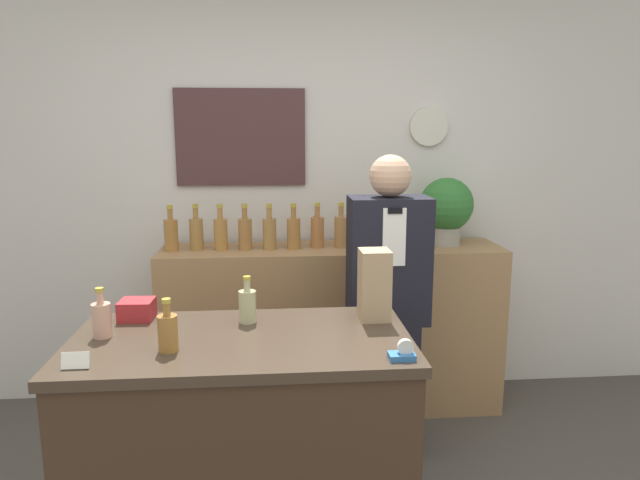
# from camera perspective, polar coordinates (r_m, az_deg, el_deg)

# --- Properties ---
(back_wall) EXTENTS (5.20, 0.09, 2.70)m
(back_wall) POSITION_cam_1_polar(r_m,az_deg,el_deg) (3.62, -2.37, 5.34)
(back_wall) COLOR silver
(back_wall) RESTS_ON ground_plane
(back_shelf) EXTENTS (2.04, 0.45, 1.02)m
(back_shelf) POSITION_cam_1_polar(r_m,az_deg,el_deg) (3.55, 1.20, -8.82)
(back_shelf) COLOR #9E754C
(back_shelf) RESTS_ON ground_plane
(display_counter) EXTENTS (1.29, 0.68, 0.94)m
(display_counter) POSITION_cam_1_polar(r_m,az_deg,el_deg) (2.42, -7.59, -20.05)
(display_counter) COLOR #382619
(display_counter) RESTS_ON ground_plane
(shopkeeper) EXTENTS (0.40, 0.25, 1.59)m
(shopkeeper) POSITION_cam_1_polar(r_m,az_deg,el_deg) (2.98, 6.73, -7.03)
(shopkeeper) COLOR black
(shopkeeper) RESTS_ON ground_plane
(potted_plant) EXTENTS (0.32, 0.32, 0.41)m
(potted_plant) POSITION_cam_1_polar(r_m,az_deg,el_deg) (3.54, 12.52, 3.20)
(potted_plant) COLOR #9E998E
(potted_plant) RESTS_ON back_shelf
(paper_bag) EXTENTS (0.12, 0.13, 0.29)m
(paper_bag) POSITION_cam_1_polar(r_m,az_deg,el_deg) (2.37, 5.46, -4.47)
(paper_bag) COLOR tan
(paper_bag) RESTS_ON display_counter
(tape_dispenser) EXTENTS (0.09, 0.06, 0.07)m
(tape_dispenser) POSITION_cam_1_polar(r_m,az_deg,el_deg) (2.01, 8.30, -11.13)
(tape_dispenser) COLOR #2D66A8
(tape_dispenser) RESTS_ON display_counter
(price_card_left) EXTENTS (0.09, 0.02, 0.06)m
(price_card_left) POSITION_cam_1_polar(r_m,az_deg,el_deg) (2.08, -23.27, -11.01)
(price_card_left) COLOR white
(price_card_left) RESTS_ON display_counter
(gift_box) EXTENTS (0.14, 0.13, 0.08)m
(gift_box) POSITION_cam_1_polar(r_m,az_deg,el_deg) (2.50, -17.84, -6.63)
(gift_box) COLOR maroon
(gift_box) RESTS_ON display_counter
(counter_bottle_0) EXTENTS (0.07, 0.07, 0.19)m
(counter_bottle_0) POSITION_cam_1_polar(r_m,az_deg,el_deg) (2.33, -21.00, -7.36)
(counter_bottle_0) COLOR tan
(counter_bottle_0) RESTS_ON display_counter
(counter_bottle_1) EXTENTS (0.07, 0.07, 0.19)m
(counter_bottle_1) POSITION_cam_1_polar(r_m,az_deg,el_deg) (2.12, -14.98, -8.83)
(counter_bottle_1) COLOR olive
(counter_bottle_1) RESTS_ON display_counter
(counter_bottle_2) EXTENTS (0.07, 0.07, 0.19)m
(counter_bottle_2) POSITION_cam_1_polar(r_m,az_deg,el_deg) (2.36, -7.26, -6.47)
(counter_bottle_2) COLOR tan
(counter_bottle_2) RESTS_ON display_counter
(shelf_bottle_0) EXTENTS (0.08, 0.08, 0.27)m
(shelf_bottle_0) POSITION_cam_1_polar(r_m,az_deg,el_deg) (3.41, -14.67, 0.61)
(shelf_bottle_0) COLOR #9C6832
(shelf_bottle_0) RESTS_ON back_shelf
(shelf_bottle_1) EXTENTS (0.08, 0.08, 0.27)m
(shelf_bottle_1) POSITION_cam_1_polar(r_m,az_deg,el_deg) (3.40, -12.26, 0.72)
(shelf_bottle_1) COLOR olive
(shelf_bottle_1) RESTS_ON back_shelf
(shelf_bottle_2) EXTENTS (0.08, 0.08, 0.27)m
(shelf_bottle_2) POSITION_cam_1_polar(r_m,az_deg,el_deg) (3.37, -9.91, 0.71)
(shelf_bottle_2) COLOR #A57238
(shelf_bottle_2) RESTS_ON back_shelf
(shelf_bottle_3) EXTENTS (0.08, 0.08, 0.27)m
(shelf_bottle_3) POSITION_cam_1_polar(r_m,az_deg,el_deg) (3.36, -7.50, 0.74)
(shelf_bottle_3) COLOR olive
(shelf_bottle_3) RESTS_ON back_shelf
(shelf_bottle_4) EXTENTS (0.08, 0.08, 0.27)m
(shelf_bottle_4) POSITION_cam_1_polar(r_m,az_deg,el_deg) (3.35, -5.08, 0.77)
(shelf_bottle_4) COLOR olive
(shelf_bottle_4) RESTS_ON back_shelf
(shelf_bottle_5) EXTENTS (0.08, 0.08, 0.27)m
(shelf_bottle_5) POSITION_cam_1_polar(r_m,az_deg,el_deg) (3.36, -2.65, 0.81)
(shelf_bottle_5) COLOR #9D6B36
(shelf_bottle_5) RESTS_ON back_shelf
(shelf_bottle_6) EXTENTS (0.08, 0.08, 0.27)m
(shelf_bottle_6) POSITION_cam_1_polar(r_m,az_deg,el_deg) (3.39, -0.27, 0.93)
(shelf_bottle_6) COLOR #A36738
(shelf_bottle_6) RESTS_ON back_shelf
(shelf_bottle_7) EXTENTS (0.08, 0.08, 0.27)m
(shelf_bottle_7) POSITION_cam_1_polar(r_m,az_deg,el_deg) (3.40, 2.11, 0.96)
(shelf_bottle_7) COLOR #9D6F3E
(shelf_bottle_7) RESTS_ON back_shelf
(shelf_bottle_8) EXTENTS (0.08, 0.08, 0.27)m
(shelf_bottle_8) POSITION_cam_1_polar(r_m,az_deg,el_deg) (3.43, 4.45, 1.02)
(shelf_bottle_8) COLOR olive
(shelf_bottle_8) RESTS_ON back_shelf
(shelf_bottle_9) EXTENTS (0.08, 0.08, 0.27)m
(shelf_bottle_9) POSITION_cam_1_polar(r_m,az_deg,el_deg) (3.44, 6.81, 1.01)
(shelf_bottle_9) COLOR #A06C3B
(shelf_bottle_9) RESTS_ON back_shelf
(shelf_bottle_10) EXTENTS (0.08, 0.08, 0.27)m
(shelf_bottle_10) POSITION_cam_1_polar(r_m,az_deg,el_deg) (3.49, 9.05, 1.08)
(shelf_bottle_10) COLOR olive
(shelf_bottle_10) RESTS_ON back_shelf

